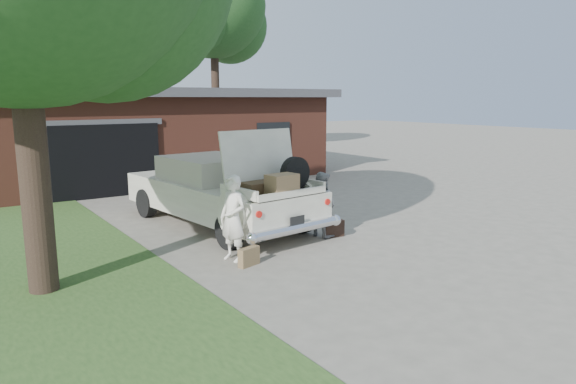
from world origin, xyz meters
TOP-DOWN VIEW (x-y plane):
  - ground at (0.00, 0.00)m, footprint 90.00×90.00m
  - house at (0.98, 11.47)m, footprint 12.80×7.80m
  - tree_right at (7.34, 17.93)m, footprint 6.40×5.57m
  - sedan at (-0.35, 2.91)m, footprint 2.70×5.78m
  - woman_left at (-1.41, 0.35)m, footprint 0.52×0.66m
  - woman_right at (1.01, 0.77)m, footprint 0.63×0.76m
  - suitcase_left at (-1.34, -0.10)m, footprint 0.46×0.25m
  - suitcase_right at (1.16, 0.54)m, footprint 0.48×0.21m

SIDE VIEW (x-z plane):
  - ground at x=0.00m, z-range 0.00..0.00m
  - suitcase_left at x=-1.34m, z-range 0.00..0.34m
  - suitcase_right at x=1.16m, z-range 0.00..0.36m
  - woman_right at x=1.01m, z-range 0.00..1.41m
  - woman_left at x=-1.41m, z-range 0.00..1.59m
  - sedan at x=-0.35m, z-range -0.33..1.98m
  - house at x=0.98m, z-range 0.02..3.32m
  - tree_right at x=7.34m, z-range 2.19..12.81m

